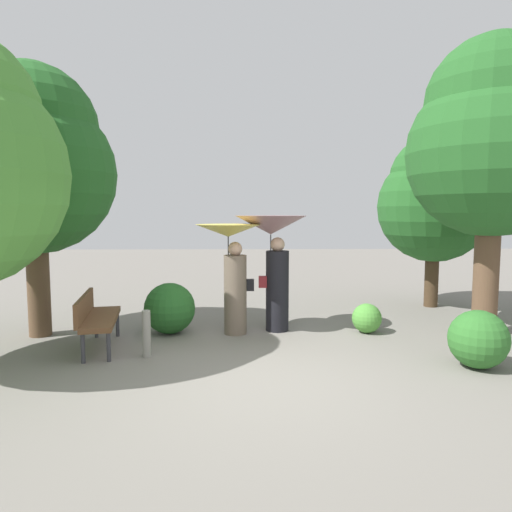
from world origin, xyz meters
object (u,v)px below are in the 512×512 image
object	(u,v)px
tree_near_left	(33,160)
path_marker_post	(147,334)
tree_mid_right	(434,198)
person_left	(232,259)
tree_near_right	(493,138)
park_bench	(95,316)
person_right	(273,246)

from	to	relation	value
tree_near_left	path_marker_post	world-z (taller)	tree_near_left
tree_mid_right	path_marker_post	xyz separation A→B (m)	(-5.52, -3.42, -2.04)
tree_near_left	tree_mid_right	bearing A→B (deg)	16.31
person_left	tree_mid_right	world-z (taller)	tree_mid_right
tree_near_right	park_bench	bearing A→B (deg)	-173.74
park_bench	path_marker_post	xyz separation A→B (m)	(0.85, -0.41, -0.17)
person_left	path_marker_post	bearing A→B (deg)	128.39
tree_mid_right	person_left	bearing A→B (deg)	-153.34
person_right	tree_near_right	bearing A→B (deg)	-102.93
park_bench	tree_mid_right	size ratio (longest dim) A/B	0.42
tree_near_right	tree_mid_right	world-z (taller)	tree_near_right
person_left	tree_near_left	bearing A→B (deg)	82.89
park_bench	path_marker_post	size ratio (longest dim) A/B	2.31
tree_near_left	tree_near_right	size ratio (longest dim) A/B	0.90
tree_near_left	person_right	bearing A→B (deg)	3.32
person_left	tree_mid_right	size ratio (longest dim) A/B	0.50
person_right	tree_near_left	size ratio (longest dim) A/B	0.45
tree_mid_right	path_marker_post	world-z (taller)	tree_mid_right
park_bench	tree_near_left	xyz separation A→B (m)	(-1.19, 0.79, 2.42)
person_right	tree_near_left	xyz separation A→B (m)	(-3.95, -0.23, 1.44)
tree_near_right	tree_near_left	bearing A→B (deg)	179.28
tree_near_right	person_left	bearing A→B (deg)	178.23
tree_near_right	person_right	bearing A→B (deg)	174.87
tree_mid_right	person_right	bearing A→B (deg)	-151.26
person_right	tree_near_left	distance (m)	4.21
tree_near_left	park_bench	bearing A→B (deg)	-33.65
person_left	person_right	world-z (taller)	person_right
tree_near_right	tree_mid_right	bearing A→B (deg)	89.32
person_right	tree_near_left	world-z (taller)	tree_near_left
tree_near_left	tree_near_right	distance (m)	7.55
person_right	tree_mid_right	bearing A→B (deg)	-69.06
person_left	tree_near_right	xyz separation A→B (m)	(4.31, -0.13, 2.00)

